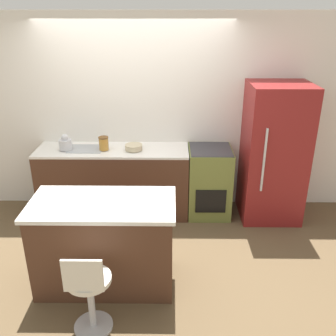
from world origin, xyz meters
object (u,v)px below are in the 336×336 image
Objects in this scene: stool_chair at (89,293)px; kettle at (65,143)px; oven_range at (209,182)px; refrigerator at (274,153)px; mixing_bowl at (134,147)px.

kettle reaches higher than stool_chair.
refrigerator is (0.81, -0.05, 0.43)m from oven_range.
refrigerator is at bearing -0.36° from mixing_bowl.
oven_range is 1.10× the size of stool_chair.
stool_chair is at bearing -134.52° from refrigerator.
mixing_bowl is at bearing -177.81° from oven_range.
mixing_bowl is (-1.00, -0.04, 0.50)m from oven_range.
refrigerator is 8.11× the size of mixing_bowl.
oven_range is at bearing 60.18° from stool_chair.
oven_range is 0.52× the size of refrigerator.
refrigerator reaches higher than oven_range.
kettle is at bearing -178.83° from oven_range.
stool_chair is at bearing -95.58° from mixing_bowl.
mixing_bowl reaches higher than oven_range.
kettle is (-0.68, 2.05, 0.61)m from stool_chair.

